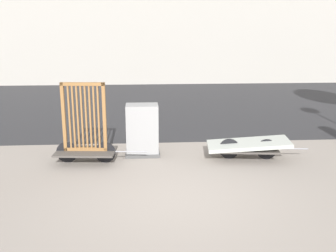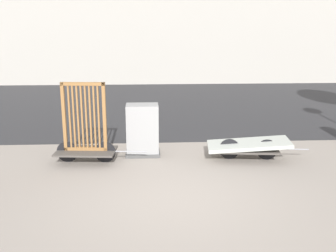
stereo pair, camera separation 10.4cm
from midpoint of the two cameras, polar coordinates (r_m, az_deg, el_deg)
The scene contains 5 objects.
ground_plane at distance 7.02m, azimuth 0.67°, elevation -10.42°, with size 60.00×60.00×0.00m, color gray.
road_strip at distance 15.43m, azimuth -1.86°, elevation 3.27°, with size 56.00×10.71×0.01m.
bike_cart_with_bedframe at distance 8.79m, azimuth -12.23°, elevation -1.52°, with size 2.02×0.88×1.79m.
bike_cart_with_mattress at distance 9.07m, azimuth 11.24°, elevation -2.76°, with size 2.30×1.02×0.47m.
utility_cabinet at distance 9.14m, azimuth -4.08°, elevation -0.84°, with size 0.80×0.57×1.20m.
Camera 1 is at (-0.56, -6.36, 2.93)m, focal length 42.00 mm.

